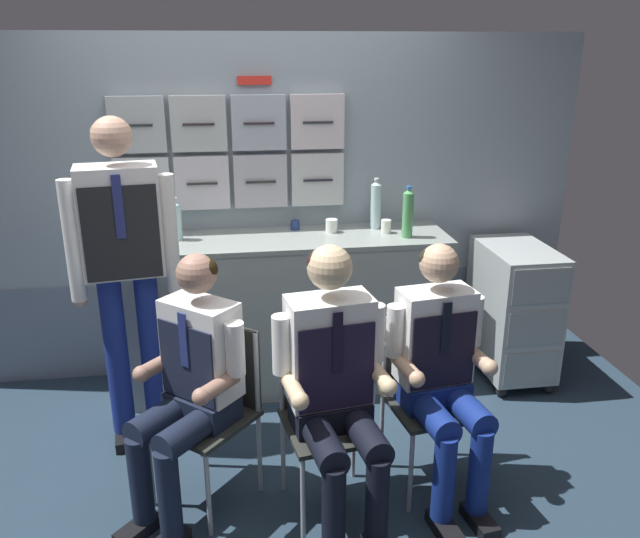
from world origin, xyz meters
TOP-DOWN VIEW (x-y plane):
  - ground at (0.00, 0.00)m, footprint 4.80×4.80m
  - galley_bulkhead at (-0.01, 1.37)m, footprint 4.20×0.14m
  - galley_counter at (0.19, 1.09)m, footprint 1.96×0.53m
  - service_trolley at (1.63, 0.97)m, footprint 0.40×0.65m
  - folding_chair_left at (-0.26, 0.07)m, footprint 0.56×0.56m
  - crew_member_left at (-0.36, -0.05)m, footprint 0.61×0.63m
  - folding_chair_right at (0.24, -0.05)m, footprint 0.45×0.46m
  - crew_member_right at (0.26, -0.21)m, footprint 0.51×0.66m
  - folding_chair_by_counter at (0.75, 0.06)m, footprint 0.45×0.45m
  - crew_member_by_counter at (0.77, -0.10)m, footprint 0.48×0.62m
  - crew_member_standing at (-0.69, 0.58)m, footprint 0.55×0.31m
  - water_bottle_short at (-0.47, 1.13)m, footprint 0.07×0.07m
  - sparkling_bottle_green at (0.90, 0.99)m, footprint 0.06×0.06m
  - water_bottle_blue_cap at (0.76, 1.21)m, footprint 0.07×0.07m
  - espresso_cup_small at (0.47, 1.16)m, footprint 0.07×0.07m
  - paper_cup_tan at (0.80, 1.10)m, footprint 0.06×0.06m
  - coffee_cup_spare at (0.26, 1.26)m, footprint 0.06×0.06m
  - paper_cup_blue at (-0.53, 1.01)m, footprint 0.06×0.06m

SIDE VIEW (x-z plane):
  - ground at x=0.00m, z-range -0.04..0.00m
  - service_trolley at x=1.63m, z-range 0.03..0.91m
  - galley_counter at x=0.19m, z-range 0.00..0.98m
  - folding_chair_left at x=-0.26m, z-range 0.10..0.95m
  - folding_chair_right at x=0.24m, z-range 0.10..0.95m
  - folding_chair_by_counter at x=0.75m, z-range 0.10..0.95m
  - crew_member_left at x=-0.36m, z-range 0.06..1.29m
  - crew_member_by_counter at x=0.77m, z-range 0.06..1.30m
  - crew_member_right at x=0.26m, z-range 0.07..1.36m
  - coffee_cup_spare at x=0.26m, z-range 0.98..1.03m
  - paper_cup_blue at x=-0.53m, z-range 0.98..1.05m
  - espresso_cup_small at x=0.47m, z-range 0.98..1.06m
  - paper_cup_tan at x=0.80m, z-range 0.98..1.06m
  - crew_member_standing at x=-0.69m, z-range 0.18..1.94m
  - galley_bulkhead at x=-0.01m, z-range -0.01..2.14m
  - water_bottle_short at x=-0.47m, z-range 0.97..1.22m
  - sparkling_bottle_green at x=0.90m, z-range 0.97..1.28m
  - water_bottle_blue_cap at x=0.76m, z-range 0.97..1.29m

